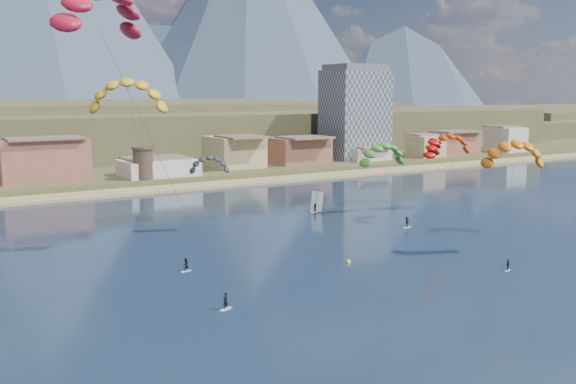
{
  "coord_description": "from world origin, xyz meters",
  "views": [
    {
      "loc": [
        -50.3,
        -51.07,
        25.24
      ],
      "look_at": [
        0.0,
        32.0,
        10.0
      ],
      "focal_mm": 40.42,
      "sensor_mm": 36.0,
      "label": 1
    }
  ],
  "objects": [
    {
      "name": "ground",
      "position": [
        0.0,
        0.0,
        0.0
      ],
      "size": [
        2400.0,
        2400.0,
        0.0
      ],
      "primitive_type": "plane",
      "color": "black",
      "rests_on": "ground"
    },
    {
      "name": "beach",
      "position": [
        0.0,
        106.0,
        0.25
      ],
      "size": [
        2200.0,
        12.0,
        0.9
      ],
      "color": "tan",
      "rests_on": "ground"
    },
    {
      "name": "foothills",
      "position": [
        22.39,
        232.47,
        9.08
      ],
      "size": [
        940.0,
        210.0,
        18.0
      ],
      "color": "brown",
      "rests_on": "ground"
    },
    {
      "name": "apartment_tower",
      "position": [
        85.0,
        128.0,
        17.82
      ],
      "size": [
        20.0,
        16.0,
        32.0
      ],
      "color": "gray",
      "rests_on": "ground"
    },
    {
      "name": "watchtower",
      "position": [
        5.0,
        114.0,
        6.37
      ],
      "size": [
        5.82,
        5.82,
        8.6
      ],
      "color": "#47382D",
      "rests_on": "ground"
    },
    {
      "name": "kitesurfer_red",
      "position": [
        -27.9,
        30.14,
        35.77
      ],
      "size": [
        17.18,
        22.29,
        40.44
      ],
      "color": "silver",
      "rests_on": "ground"
    },
    {
      "name": "kitesurfer_yellow",
      "position": [
        -19.33,
        47.31,
        25.22
      ],
      "size": [
        13.32,
        20.33,
        29.71
      ],
      "color": "silver",
      "rests_on": "ground"
    },
    {
      "name": "kitesurfer_orange",
      "position": [
        30.63,
        15.67,
        16.29
      ],
      "size": [
        14.45,
        11.63,
        19.86
      ],
      "color": "silver",
      "rests_on": "ground"
    },
    {
      "name": "kitesurfer_green",
      "position": [
        35.04,
        52.16,
        12.92
      ],
      "size": [
        11.72,
        16.48,
        18.62
      ],
      "color": "silver",
      "rests_on": "ground"
    },
    {
      "name": "distant_kite_dark",
      "position": [
        -2.79,
        54.43,
        12.77
      ],
      "size": [
        8.0,
        6.64,
        15.62
      ],
      "color": "#262626",
      "rests_on": "ground"
    },
    {
      "name": "distant_kite_orange",
      "position": [
        50.05,
        48.57,
        14.78
      ],
      "size": [
        10.36,
        7.35,
        18.0
      ],
      "color": "#262626",
      "rests_on": "ground"
    },
    {
      "name": "distant_kite_red",
      "position": [
        38.09,
        41.22,
        14.92
      ],
      "size": [
        8.45,
        7.85,
        17.79
      ],
      "color": "#262626",
      "rests_on": "ground"
    },
    {
      "name": "windsurfer",
      "position": [
        24.01,
        60.35,
        1.37
      ],
      "size": [
        2.49,
        2.72,
        4.32
      ],
      "color": "silver",
      "rests_on": "ground"
    },
    {
      "name": "buoy",
      "position": [
        5.62,
        23.98,
        0.13
      ],
      "size": [
        0.74,
        0.74,
        0.74
      ],
      "color": "yellow",
      "rests_on": "ground"
    }
  ]
}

